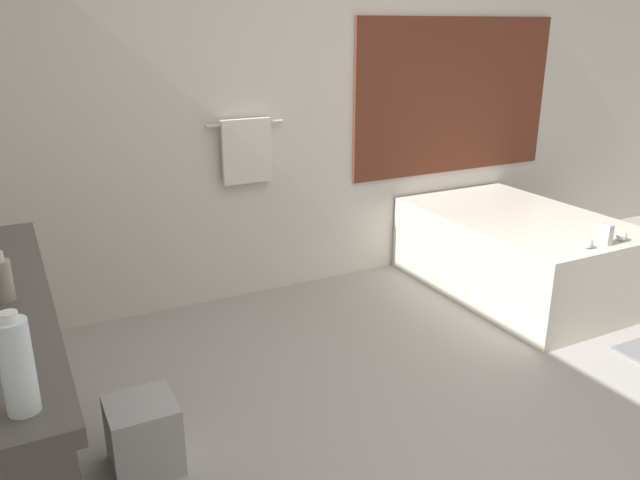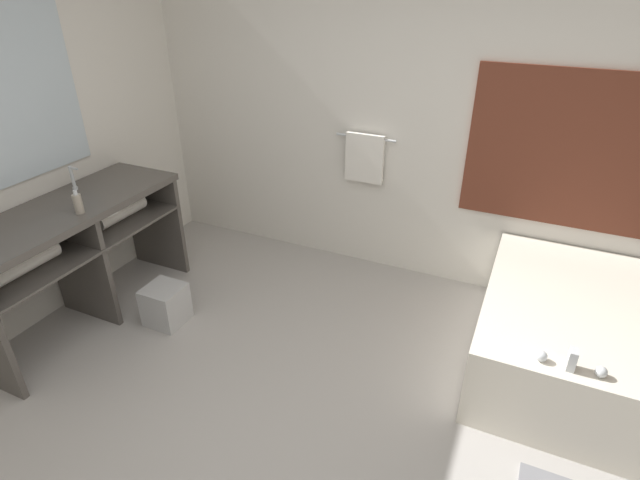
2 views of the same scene
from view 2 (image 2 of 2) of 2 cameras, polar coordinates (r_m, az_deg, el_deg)
name	(u,v)px [view 2 (image 2 of 2)]	position (r m, az deg, el deg)	size (l,w,h in m)	color
ground_plane	(272,462)	(2.95, -5.45, -23.97)	(16.00, 16.00, 0.00)	#A8A39E
wall_back_with_blinds	(413,116)	(3.98, 10.56, 13.77)	(7.40, 0.13, 2.70)	silver
vanity_counter	(76,237)	(3.92, -26.07, 0.36)	(0.61, 1.64, 0.91)	#4C4742
sink_faucet	(73,179)	(4.04, -26.39, 6.31)	(0.09, 0.04, 0.18)	silver
bathtub	(562,330)	(3.61, 25.91, -9.28)	(0.98, 1.51, 0.65)	silver
soap_dispenser	(78,203)	(3.64, -25.93, 3.78)	(0.06, 0.06, 0.16)	gray
waste_bin	(166,304)	(3.89, -17.23, -7.05)	(0.27, 0.27, 0.30)	#B2B2B2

